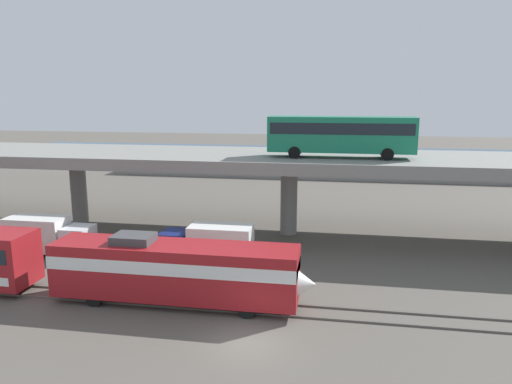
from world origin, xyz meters
TOP-DOWN VIEW (x-y plane):
  - ground_plane at (0.00, 0.00)m, footprint 260.00×260.00m
  - rail_strip_near at (0.00, 3.23)m, footprint 110.00×0.12m
  - rail_strip_far at (0.00, 4.77)m, footprint 110.00×0.12m
  - train_locomotive at (-4.45, 4.00)m, footprint 15.86×3.04m
  - highway_overpass at (-0.00, 20.00)m, footprint 96.00×11.23m
  - transit_bus_on_overpass at (4.40, 18.56)m, footprint 12.00×2.68m
  - service_truck_west at (-4.92, 10.80)m, footprint 6.80×2.46m
  - service_truck_east at (-17.96, 10.80)m, footprint 6.80×2.46m
  - pier_parking_lot at (0.00, 55.00)m, footprint 60.95×13.23m
  - parked_car_0 at (2.19, 56.45)m, footprint 4.18×1.82m
  - parked_car_1 at (-9.43, 53.28)m, footprint 4.57×1.83m
  - parked_car_2 at (-12.08, 55.78)m, footprint 4.52×1.92m
  - parked_car_3 at (16.49, 58.30)m, footprint 4.32×1.95m
  - harbor_water at (0.00, 78.00)m, footprint 140.00×36.00m

SIDE VIEW (x-z plane):
  - ground_plane at x=0.00m, z-range 0.00..0.00m
  - harbor_water at x=0.00m, z-range 0.00..0.01m
  - rail_strip_near at x=0.00m, z-range 0.00..0.12m
  - rail_strip_far at x=0.00m, z-range 0.00..0.12m
  - pier_parking_lot at x=0.00m, z-range 0.00..1.46m
  - service_truck_west at x=-4.92m, z-range 0.12..3.16m
  - service_truck_east at x=-17.96m, z-range 0.12..3.16m
  - train_locomotive at x=-4.45m, z-range 0.10..4.28m
  - parked_car_0 at x=2.19m, z-range 1.48..2.98m
  - parked_car_1 at x=-9.43m, z-range 1.48..2.98m
  - parked_car_3 at x=16.49m, z-range 1.48..2.98m
  - parked_car_2 at x=-12.08m, z-range 1.49..2.99m
  - highway_overpass at x=0.00m, z-range 2.89..10.12m
  - transit_bus_on_overpass at x=4.40m, z-range 7.59..10.99m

